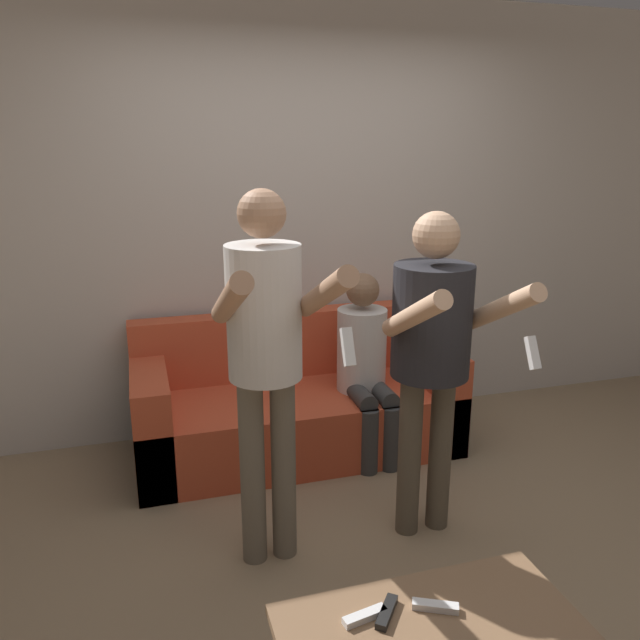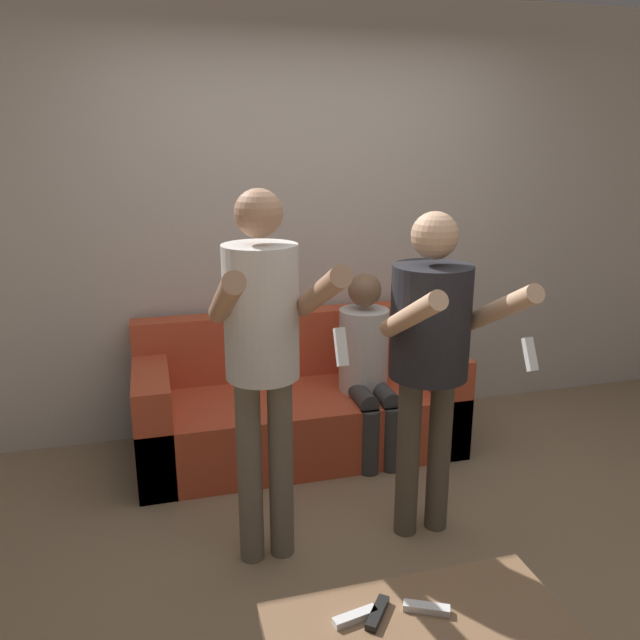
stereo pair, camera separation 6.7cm
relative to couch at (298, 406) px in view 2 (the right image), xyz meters
name	(u,v)px [view 2 (the right image)]	position (x,y,z in m)	size (l,w,h in m)	color
ground_plane	(398,571)	(0.16, -1.27, -0.28)	(14.00, 14.00, 0.00)	#937A5B
wall_back	(304,222)	(0.16, 0.42, 1.07)	(6.40, 0.06, 2.70)	beige
couch	(298,406)	(0.00, 0.00, 0.00)	(1.91, 0.79, 0.81)	#C64C2D
person_standing_left	(263,342)	(-0.38, -1.02, 0.76)	(0.43, 0.74, 1.67)	#6B6051
person_standing_right	(431,341)	(0.38, -1.01, 0.70)	(0.48, 0.69, 1.55)	brown
person_seated	(367,360)	(0.39, -0.16, 0.32)	(0.30, 0.52, 1.10)	#383838
coffee_table	(423,640)	(-0.07, -1.99, 0.06)	(0.97, 0.50, 0.37)	#846042
remote_near	(427,608)	(-0.03, -1.92, 0.11)	(0.15, 0.10, 0.02)	white
remote_mid	(377,613)	(-0.19, -1.90, 0.11)	(0.12, 0.14, 0.02)	black
remote_far	(355,617)	(-0.26, -1.89, 0.11)	(0.15, 0.06, 0.02)	white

